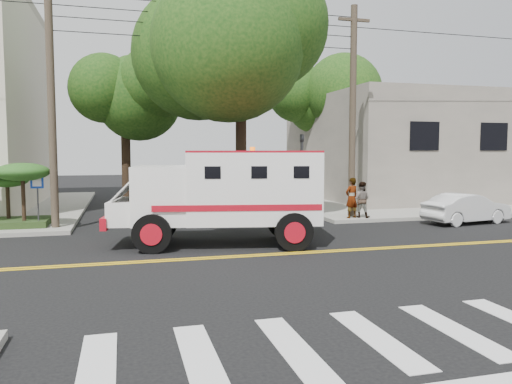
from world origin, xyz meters
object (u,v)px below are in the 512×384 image
object	(u,v)px
pedestrian_a	(352,198)
pedestrian_b	(361,200)
armored_truck	(226,191)
parked_sedan	(466,208)

from	to	relation	value
pedestrian_a	pedestrian_b	bearing A→B (deg)	164.29
armored_truck	pedestrian_a	distance (m)	7.13
armored_truck	parked_sedan	distance (m)	10.57
pedestrian_a	pedestrian_b	world-z (taller)	pedestrian_a
armored_truck	pedestrian_a	world-z (taller)	armored_truck
pedestrian_a	armored_truck	bearing A→B (deg)	15.30
parked_sedan	pedestrian_a	xyz separation A→B (m)	(-4.26, 1.70, 0.38)
parked_sedan	pedestrian_b	world-z (taller)	pedestrian_b
parked_sedan	pedestrian_b	bearing A→B (deg)	57.17
parked_sedan	pedestrian_a	distance (m)	4.60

